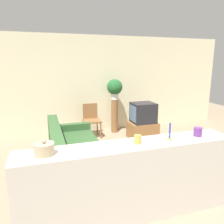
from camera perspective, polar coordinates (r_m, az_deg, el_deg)
ground_plane at (r=3.45m, az=2.31°, el=-21.83°), size 14.00×14.00×0.00m
wall_back at (r=6.20m, az=-8.63°, el=7.01°), size 9.00×0.06×2.70m
couch at (r=4.29m, az=-9.97°, el=-10.39°), size 0.94×2.03×0.82m
tv_stand at (r=5.82m, az=7.99°, el=-4.74°), size 0.72×0.55×0.44m
television at (r=5.70m, az=8.08°, el=-0.18°), size 0.59×0.52×0.52m
wooden_chair at (r=5.89m, az=-5.44°, el=-1.63°), size 0.44×0.44×0.88m
plant_stand at (r=6.22m, az=0.68°, el=-1.04°), size 0.19×0.19×0.95m
potted_plant at (r=6.08m, az=0.70°, el=6.34°), size 0.43×0.43×0.57m
foreground_counter at (r=2.91m, az=4.92°, el=-17.50°), size 2.75×0.44×0.99m
decorative_bowl at (r=2.48m, az=-17.29°, el=-9.18°), size 0.22×0.22×0.18m
candle_jar at (r=2.70m, az=6.71°, el=-7.11°), size 0.09×0.09×0.10m
candlestick at (r=2.90m, az=14.81°, el=-5.66°), size 0.07×0.07×0.22m
coffee_tin at (r=3.16m, az=21.50°, el=-4.85°), size 0.11×0.11×0.12m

